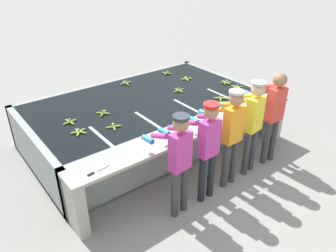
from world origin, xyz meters
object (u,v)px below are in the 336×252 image
at_px(banana_bunch_floating_5, 237,87).
at_px(banana_bunch_floating_10, 186,79).
at_px(banana_bunch_floating_0, 79,132).
at_px(worker_4, 273,110).
at_px(knife_0, 95,172).
at_px(knife_1, 255,103).
at_px(worker_2, 231,129).
at_px(banana_bunch_floating_7, 103,113).
at_px(worker_0, 179,156).
at_px(banana_bunch_floating_6, 221,98).
at_px(banana_bunch_floating_2, 70,122).
at_px(worker_1, 207,143).
at_px(banana_bunch_floating_4, 167,73).
at_px(banana_bunch_floating_9, 226,82).
at_px(banana_bunch_floating_1, 126,83).
at_px(worker_3, 252,119).
at_px(banana_bunch_ledge_0, 266,98).
at_px(banana_bunch_floating_8, 114,127).
at_px(banana_bunch_floating_3, 179,90).

relative_size(banana_bunch_floating_5, banana_bunch_floating_10, 1.02).
bearing_deg(banana_bunch_floating_0, worker_4, -27.99).
height_order(knife_0, knife_1, same).
xyz_separation_m(worker_2, banana_bunch_floating_10, (1.12, 2.39, -0.11)).
bearing_deg(banana_bunch_floating_7, knife_1, -28.97).
xyz_separation_m(worker_0, knife_1, (2.41, 0.60, -0.07)).
xyz_separation_m(banana_bunch_floating_6, banana_bunch_floating_7, (-2.18, 0.83, 0.00)).
bearing_deg(knife_0, banana_bunch_floating_5, 13.04).
xyz_separation_m(worker_2, banana_bunch_floating_2, (-1.85, 2.02, -0.11)).
xyz_separation_m(worker_1, banana_bunch_floating_2, (-1.29, 2.05, -0.08)).
relative_size(worker_1, worker_2, 0.98).
relative_size(banana_bunch_floating_0, banana_bunch_floating_4, 1.06).
xyz_separation_m(worker_0, banana_bunch_floating_9, (2.78, 1.70, -0.07)).
height_order(banana_bunch_floating_1, banana_bunch_floating_10, same).
relative_size(knife_0, knife_1, 1.23).
height_order(worker_4, banana_bunch_floating_5, worker_4).
bearing_deg(banana_bunch_floating_5, worker_3, -130.27).
xyz_separation_m(banana_bunch_floating_5, knife_0, (-3.81, -0.88, -0.01)).
distance_m(worker_1, banana_bunch_floating_10, 2.94).
bearing_deg(worker_2, banana_bunch_floating_10, 64.83).
height_order(banana_bunch_floating_1, banana_bunch_floating_5, same).
distance_m(worker_0, banana_bunch_floating_0, 1.80).
relative_size(banana_bunch_floating_4, banana_bunch_ledge_0, 0.92).
xyz_separation_m(banana_bunch_floating_0, banana_bunch_floating_7, (0.64, 0.37, 0.00)).
relative_size(banana_bunch_floating_8, banana_bunch_floating_10, 1.02).
distance_m(banana_bunch_floating_2, banana_bunch_floating_4, 3.00).
bearing_deg(banana_bunch_floating_9, banana_bunch_floating_3, 165.58).
relative_size(banana_bunch_floating_3, banana_bunch_floating_6, 1.25).
bearing_deg(worker_4, knife_0, 172.26).
bearing_deg(worker_2, knife_1, 23.62).
height_order(worker_2, banana_bunch_ledge_0, worker_2).
bearing_deg(banana_bunch_floating_5, banana_bunch_floating_6, -163.89).
bearing_deg(banana_bunch_floating_5, banana_bunch_floating_10, 117.21).
bearing_deg(banana_bunch_ledge_0, banana_bunch_floating_1, 125.61).
bearing_deg(banana_bunch_floating_2, worker_2, -47.60).
height_order(banana_bunch_floating_6, banana_bunch_ledge_0, banana_bunch_ledge_0).
bearing_deg(banana_bunch_floating_6, worker_1, -142.15).
xyz_separation_m(banana_bunch_floating_4, banana_bunch_floating_5, (0.66, -1.63, -0.00)).
relative_size(worker_3, worker_4, 0.98).
distance_m(banana_bunch_floating_2, knife_1, 3.47).
bearing_deg(worker_0, worker_4, 1.15).
height_order(worker_2, banana_bunch_floating_4, worker_2).
distance_m(banana_bunch_floating_8, knife_1, 2.77).
height_order(banana_bunch_floating_2, knife_1, banana_bunch_floating_2).
bearing_deg(banana_bunch_ledge_0, banana_bunch_floating_4, 104.91).
relative_size(worker_3, banana_bunch_floating_0, 6.22).
bearing_deg(banana_bunch_floating_7, worker_0, -86.40).
bearing_deg(banana_bunch_floating_8, banana_bunch_floating_3, 16.44).
xyz_separation_m(worker_3, banana_bunch_floating_5, (1.11, 1.32, -0.11)).
bearing_deg(banana_bunch_floating_7, banana_bunch_ledge_0, -26.17).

